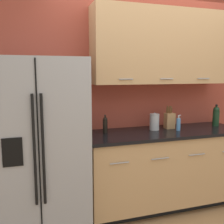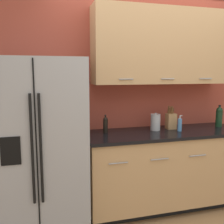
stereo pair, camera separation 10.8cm
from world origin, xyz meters
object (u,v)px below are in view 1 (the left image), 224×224
refrigerator (38,148)px  knife_block (169,120)px  oil_bottle (105,125)px  wine_bottle (216,116)px  soap_dispenser (178,124)px  steel_canister (154,122)px

refrigerator → knife_block: 1.57m
knife_block → oil_bottle: 0.81m
wine_bottle → soap_dispenser: wine_bottle is taller
knife_block → steel_canister: knife_block is taller
refrigerator → steel_canister: bearing=6.2°
refrigerator → oil_bottle: refrigerator is taller
oil_bottle → steel_canister: steel_canister is taller
knife_block → wine_bottle: (0.65, -0.03, 0.03)m
oil_bottle → steel_canister: bearing=-2.6°
soap_dispenser → steel_canister: 0.28m
knife_block → steel_canister: size_ratio=1.36×
soap_dispenser → oil_bottle: (-0.85, 0.14, 0.02)m
wine_bottle → steel_canister: 0.86m
steel_canister → soap_dispenser: bearing=-24.9°
wine_bottle → oil_bottle: (-1.46, 0.04, -0.03)m
knife_block → soap_dispenser: 0.15m
oil_bottle → wine_bottle: bearing=-1.5°
soap_dispenser → steel_canister: steel_canister is taller
refrigerator → soap_dispenser: refrigerator is taller
knife_block → wine_bottle: bearing=-2.9°
steel_canister → knife_block: bearing=5.8°
oil_bottle → steel_canister: 0.60m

